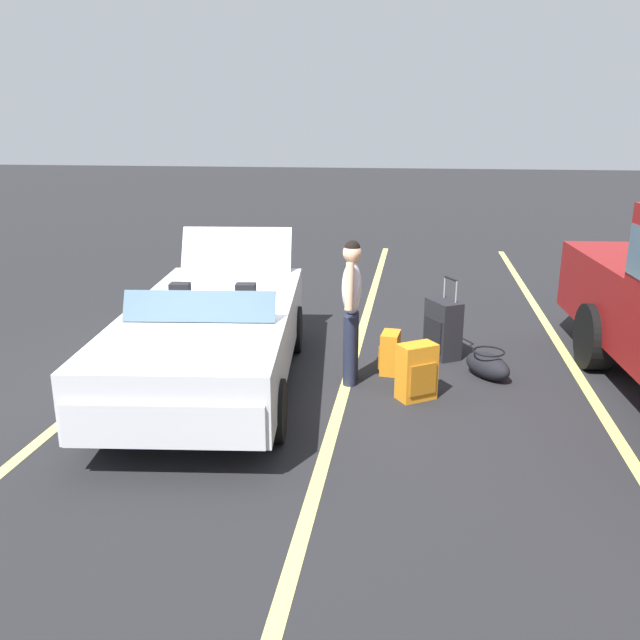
# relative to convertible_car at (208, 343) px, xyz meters

# --- Properties ---
(ground_plane) EXTENTS (80.00, 80.00, 0.00)m
(ground_plane) POSITION_rel_convertible_car_xyz_m (-0.20, -0.02, -0.59)
(ground_plane) COLOR black
(lot_line_near) EXTENTS (18.00, 0.12, 0.01)m
(lot_line_near) POSITION_rel_convertible_car_xyz_m (-0.20, -1.25, -0.59)
(lot_line_near) COLOR #EAE066
(lot_line_near) RESTS_ON ground_plane
(lot_line_mid) EXTENTS (18.00, 0.12, 0.01)m
(lot_line_mid) POSITION_rel_convertible_car_xyz_m (-0.20, 1.45, -0.59)
(lot_line_mid) COLOR #EAE066
(lot_line_mid) RESTS_ON ground_plane
(lot_line_far) EXTENTS (18.00, 0.12, 0.01)m
(lot_line_far) POSITION_rel_convertible_car_xyz_m (-0.20, 4.15, -0.59)
(lot_line_far) COLOR #EAE066
(lot_line_far) RESTS_ON ground_plane
(convertible_car) EXTENTS (4.36, 2.22, 1.51)m
(convertible_car) POSITION_rel_convertible_car_xyz_m (0.00, 0.00, 0.00)
(convertible_car) COLOR silver
(convertible_car) RESTS_ON ground_plane
(suitcase_large_black) EXTENTS (0.56, 0.49, 1.03)m
(suitcase_large_black) POSITION_rel_convertible_car_xyz_m (-1.63, 2.56, -0.22)
(suitcase_large_black) COLOR black
(suitcase_large_black) RESTS_ON ground_plane
(suitcase_medium_bright) EXTENTS (0.42, 0.47, 0.62)m
(suitcase_medium_bright) POSITION_rel_convertible_car_xyz_m (-0.21, 2.25, -0.28)
(suitcase_medium_bright) COLOR orange
(suitcase_medium_bright) RESTS_ON ground_plane
(suitcase_small_carryon) EXTENTS (0.36, 0.25, 0.50)m
(suitcase_small_carryon) POSITION_rel_convertible_car_xyz_m (-0.96, 1.92, -0.34)
(suitcase_small_carryon) COLOR orange
(suitcase_small_carryon) RESTS_ON ground_plane
(duffel_bag) EXTENTS (0.68, 0.64, 0.34)m
(duffel_bag) POSITION_rel_convertible_car_xyz_m (-0.94, 3.07, -0.43)
(duffel_bag) COLOR black
(duffel_bag) RESTS_ON ground_plane
(traveler_person) EXTENTS (0.60, 0.23, 1.65)m
(traveler_person) POSITION_rel_convertible_car_xyz_m (-0.59, 1.49, 0.34)
(traveler_person) COLOR #1E2338
(traveler_person) RESTS_ON ground_plane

